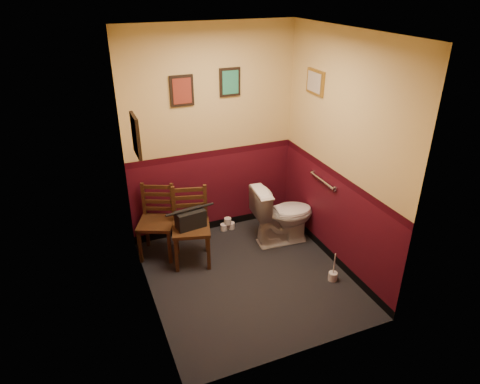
% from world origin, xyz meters
% --- Properties ---
extents(floor, '(2.20, 2.40, 0.00)m').
position_xyz_m(floor, '(0.00, 0.00, 0.00)').
color(floor, black).
rests_on(floor, ground).
extents(ceiling, '(2.20, 2.40, 0.00)m').
position_xyz_m(ceiling, '(0.00, 0.00, 2.70)').
color(ceiling, silver).
rests_on(ceiling, ground).
extents(wall_back, '(2.20, 0.00, 2.70)m').
position_xyz_m(wall_back, '(0.00, 1.20, 1.35)').
color(wall_back, '#460B17').
rests_on(wall_back, ground).
extents(wall_front, '(2.20, 0.00, 2.70)m').
position_xyz_m(wall_front, '(0.00, -1.20, 1.35)').
color(wall_front, '#460B17').
rests_on(wall_front, ground).
extents(wall_left, '(0.00, 2.40, 2.70)m').
position_xyz_m(wall_left, '(-1.10, 0.00, 1.35)').
color(wall_left, '#460B17').
rests_on(wall_left, ground).
extents(wall_right, '(0.00, 2.40, 2.70)m').
position_xyz_m(wall_right, '(1.10, 0.00, 1.35)').
color(wall_right, '#460B17').
rests_on(wall_right, ground).
extents(grab_bar, '(0.05, 0.56, 0.06)m').
position_xyz_m(grab_bar, '(1.07, 0.25, 0.95)').
color(grab_bar, silver).
rests_on(grab_bar, wall_right).
extents(framed_print_back_a, '(0.28, 0.04, 0.36)m').
position_xyz_m(framed_print_back_a, '(-0.35, 1.18, 1.95)').
color(framed_print_back_a, black).
rests_on(framed_print_back_a, wall_back).
extents(framed_print_back_b, '(0.26, 0.04, 0.34)m').
position_xyz_m(framed_print_back_b, '(0.25, 1.18, 2.00)').
color(framed_print_back_b, black).
rests_on(framed_print_back_b, wall_back).
extents(framed_print_left, '(0.04, 0.30, 0.38)m').
position_xyz_m(framed_print_left, '(-1.08, 0.10, 1.85)').
color(framed_print_left, black).
rests_on(framed_print_left, wall_left).
extents(framed_print_right, '(0.04, 0.34, 0.28)m').
position_xyz_m(framed_print_right, '(1.08, 0.60, 2.05)').
color(framed_print_right, olive).
rests_on(framed_print_right, wall_right).
extents(toilet, '(0.84, 0.51, 0.79)m').
position_xyz_m(toilet, '(0.72, 0.55, 0.39)').
color(toilet, white).
rests_on(toilet, floor).
extents(toilet_brush, '(0.10, 0.10, 0.37)m').
position_xyz_m(toilet_brush, '(0.88, -0.41, 0.06)').
color(toilet_brush, silver).
rests_on(toilet_brush, floor).
extents(chair_left, '(0.56, 0.56, 0.90)m').
position_xyz_m(chair_left, '(-0.83, 0.90, 0.45)').
color(chair_left, '#4C2D16').
rests_on(chair_left, floor).
extents(chair_right, '(0.53, 0.53, 0.94)m').
position_xyz_m(chair_right, '(-0.49, 0.60, 0.47)').
color(chair_right, '#4C2D16').
rests_on(chair_right, floor).
extents(handbag, '(0.36, 0.21, 0.25)m').
position_xyz_m(handbag, '(-0.50, 0.56, 0.60)').
color(handbag, black).
rests_on(handbag, chair_right).
extents(tp_stack, '(0.20, 0.11, 0.18)m').
position_xyz_m(tp_stack, '(0.16, 1.09, 0.07)').
color(tp_stack, silver).
rests_on(tp_stack, floor).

